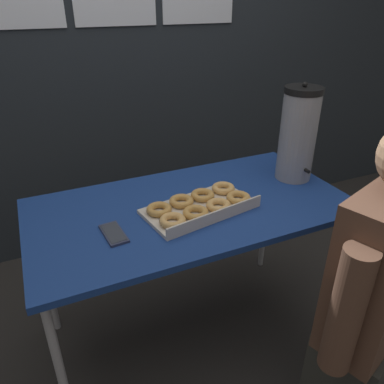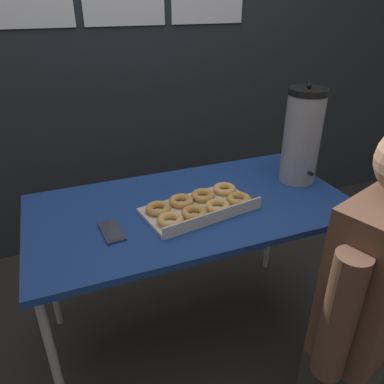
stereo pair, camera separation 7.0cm
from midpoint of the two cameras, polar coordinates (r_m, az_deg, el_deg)
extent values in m
plane|color=#2D2B28|center=(2.12, -1.12, -20.31)|extent=(12.00, 12.00, 0.00)
cube|color=#23282D|center=(2.46, -12.29, 21.31)|extent=(6.00, 0.10, 2.64)
cube|color=navy|center=(1.63, -1.36, -2.34)|extent=(1.38, 0.72, 0.03)
cylinder|color=#ADADB2|center=(1.56, -20.49, -25.21)|extent=(0.03, 0.03, 0.74)
cylinder|color=#ADADB2|center=(1.96, 20.68, -12.26)|extent=(0.03, 0.03, 0.74)
cylinder|color=#ADADB2|center=(2.02, -22.41, -11.36)|extent=(0.03, 0.03, 0.74)
cylinder|color=#ADADB2|center=(2.34, 10.28, -3.64)|extent=(0.03, 0.03, 0.74)
cube|color=beige|center=(1.58, -0.11, -2.46)|extent=(0.50, 0.32, 0.02)
cube|color=beige|center=(1.49, 2.44, -3.50)|extent=(0.46, 0.09, 0.04)
torus|color=#E9B064|center=(1.46, -4.34, -4.38)|extent=(0.11, 0.11, 0.03)
torus|color=#CE9649|center=(1.50, -0.77, -3.20)|extent=(0.11, 0.11, 0.03)
torus|color=#E6AE61|center=(1.56, 2.78, -2.07)|extent=(0.12, 0.12, 0.03)
torus|color=tan|center=(1.62, 5.88, -0.89)|extent=(0.15, 0.15, 0.03)
torus|color=#CE9649|center=(1.54, -6.34, -2.66)|extent=(0.13, 0.13, 0.03)
torus|color=tan|center=(1.59, -2.89, -1.42)|extent=(0.15, 0.15, 0.03)
torus|color=tan|center=(1.63, 0.41, -0.49)|extent=(0.14, 0.14, 0.03)
torus|color=#E5AD61|center=(1.70, 3.62, 0.57)|extent=(0.14, 0.14, 0.03)
cylinder|color=#939399|center=(1.85, 14.73, 8.04)|extent=(0.17, 0.17, 0.42)
cylinder|color=black|center=(1.79, 15.61, 14.73)|extent=(0.18, 0.18, 0.03)
sphere|color=black|center=(1.78, 15.71, 15.49)|extent=(0.02, 0.02, 0.02)
cylinder|color=black|center=(1.83, 15.94, 3.20)|extent=(0.02, 0.04, 0.02)
cube|color=#2D334C|center=(1.46, -13.20, -6.21)|extent=(0.08, 0.16, 0.01)
cube|color=#2D333D|center=(1.46, -13.22, -6.03)|extent=(0.07, 0.14, 0.00)
cube|color=#33332D|center=(1.79, 22.31, -23.57)|extent=(0.43, 0.36, 0.47)
cylinder|color=brown|center=(1.26, 20.92, -16.78)|extent=(0.10, 0.10, 0.46)
camera|label=1|loc=(0.03, -91.25, -0.66)|focal=35.00mm
camera|label=2|loc=(0.03, 88.75, 0.66)|focal=35.00mm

